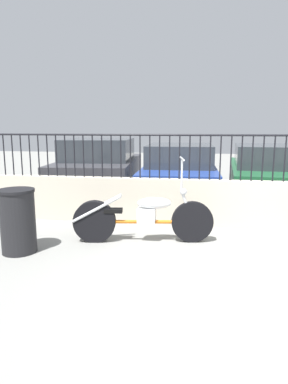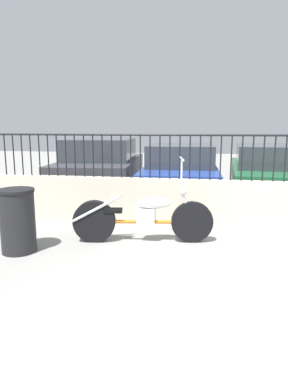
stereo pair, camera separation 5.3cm
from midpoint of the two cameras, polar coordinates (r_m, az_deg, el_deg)
ground_plane at (r=4.31m, az=16.18°, el=-14.14°), size 40.00×40.00×0.00m
low_wall at (r=6.32m, az=14.23°, el=-1.95°), size 9.53×0.18×0.86m
fence_railing at (r=6.19m, az=14.64°, el=6.76°), size 9.53×0.04×0.81m
motorcycle_orange at (r=5.36m, az=-1.12°, el=-4.27°), size 2.19×0.60×1.34m
trash_bin at (r=5.23m, az=-20.03°, el=-4.51°), size 0.51×0.51×0.92m
car_dark_grey at (r=9.38m, az=-6.95°, el=4.25°), size 2.25×4.31×1.48m
car_blue at (r=9.00m, az=6.37°, el=3.64°), size 1.91×4.63×1.35m
car_green at (r=9.44m, az=19.98°, el=3.35°), size 2.00×4.61×1.34m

